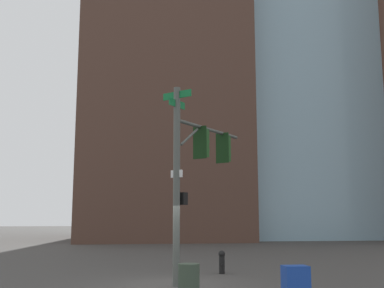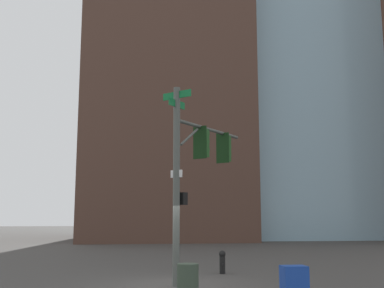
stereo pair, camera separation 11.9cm
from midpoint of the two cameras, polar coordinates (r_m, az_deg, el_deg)
ground_plane at (r=15.51m, az=-2.74°, el=-16.84°), size 200.00×200.00×0.00m
signal_pole_assembly at (r=16.20m, az=0.84°, el=-2.03°), size 3.50×3.23×6.41m
fire_hydrant at (r=18.44m, az=3.92°, el=-14.09°), size 0.34×0.26×0.87m
litter_bin at (r=12.52m, az=-0.23°, el=-16.57°), size 0.56×0.56×0.95m
building_brick_midblock at (r=50.96m, az=-3.62°, el=5.73°), size 21.71×15.29×30.02m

